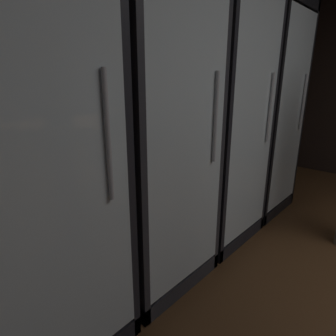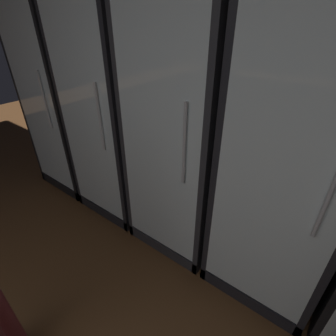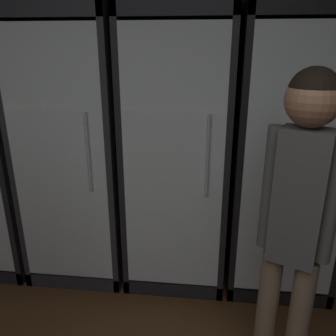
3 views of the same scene
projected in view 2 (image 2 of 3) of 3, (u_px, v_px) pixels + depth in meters
wall_back at (305, 70)px, 1.52m from camera, size 6.00×0.06×2.80m
cooler_far_left at (71, 100)px, 2.60m from camera, size 0.70×0.68×1.92m
cooler_left at (121, 113)px, 2.22m from camera, size 0.70×0.68×1.92m
cooler_center at (190, 134)px, 1.84m from camera, size 0.70×0.68×1.92m
cooler_right at (295, 162)px, 1.46m from camera, size 0.70×0.68×1.92m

